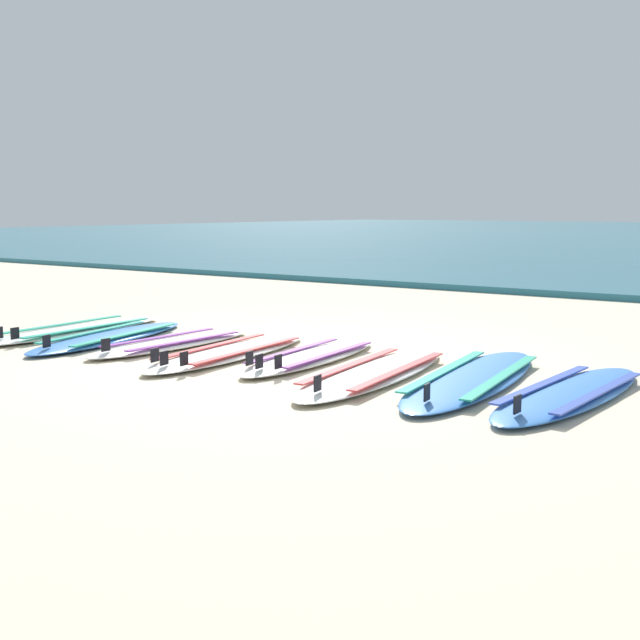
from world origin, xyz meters
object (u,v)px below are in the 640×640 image
Objects in this scene: surfboard_0 at (75,330)px; surfboard_1 at (110,337)px; surfboard_5 at (375,372)px; surfboard_7 at (571,393)px; surfboard_3 at (230,352)px; surfboard_4 at (311,357)px; surfboard_6 at (473,378)px; surfboard_2 at (172,343)px.

surfboard_0 is 0.67m from surfboard_1.
surfboard_7 is (1.45, 0.16, 0.00)m from surfboard_5.
surfboard_3 is 1.01× the size of surfboard_7.
surfboard_3 is 0.95× the size of surfboard_5.
surfboard_0 is 2.89m from surfboard_4.
surfboard_3 and surfboard_5 have the same top height.
surfboard_0 is 4.36m from surfboard_6.
surfboard_1 is 1.52m from surfboard_3.
surfboard_1 and surfboard_2 have the same top height.
surfboard_4 is at bearing 18.68° from surfboard_3.
surfboard_1 is 3.71m from surfboard_6.
surfboard_2 is 0.84× the size of surfboard_5.
surfboard_0 is at bearing 178.09° from surfboard_3.
surfboard_1 and surfboard_3 have the same top height.
surfboard_0 is 1.03× the size of surfboard_1.
surfboard_2 and surfboard_7 have the same top height.
surfboard_1 is 1.15× the size of surfboard_2.
surfboard_2 and surfboard_4 have the same top height.
surfboard_4 is at bearing 6.87° from surfboard_1.
surfboard_5 is at bearing -0.50° from surfboard_3.
surfboard_7 is at bearing -6.02° from surfboard_6.
surfboard_3 is (1.52, 0.03, 0.00)m from surfboard_1.
surfboard_5 is 0.74m from surfboard_6.
surfboard_1 is at bearing -176.04° from surfboard_6.
surfboard_7 is at bearing -2.34° from surfboard_4.
surfboard_5 and surfboard_6 have the same top height.
surfboard_4 is (2.88, 0.17, 0.00)m from surfboard_0.
surfboard_3 is 2.93m from surfboard_7.
surfboard_2 is at bearing 175.74° from surfboard_3.
surfboard_5 is 1.46m from surfboard_7.
surfboard_0 is 1.06× the size of surfboard_7.
surfboard_5 is at bearing -17.94° from surfboard_4.
surfboard_1 is 1.13× the size of surfboard_4.
surfboard_1 is at bearing -173.13° from surfboard_4.
surfboard_7 is (2.93, 0.15, -0.00)m from surfboard_3.
surfboard_4 is 0.80× the size of surfboard_6.
surfboard_4 is 0.81m from surfboard_5.
surfboard_1 is 0.97× the size of surfboard_5.
surfboard_3 and surfboard_4 have the same top height.
surfboard_3 and surfboard_6 have the same top height.
surfboard_1 is 3.00m from surfboard_5.
surfboard_7 is (3.69, 0.09, -0.00)m from surfboard_2.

